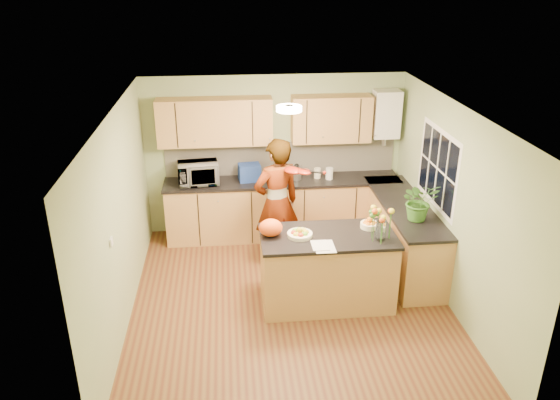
{
  "coord_description": "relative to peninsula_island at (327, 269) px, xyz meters",
  "views": [
    {
      "loc": [
        -0.72,
        -5.86,
        3.98
      ],
      "look_at": [
        -0.09,
        0.5,
        1.23
      ],
      "focal_mm": 35.0,
      "sensor_mm": 36.0,
      "label": 1
    }
  ],
  "objects": [
    {
      "name": "jar_white",
      "position": [
        0.36,
        1.91,
        0.55
      ],
      "size": [
        0.14,
        0.14,
        0.18
      ],
      "primitive_type": "cylinder",
      "rotation": [
        0.0,
        0.0,
        -0.25
      ],
      "color": "white",
      "rests_on": "back_counter"
    },
    {
      "name": "blue_box",
      "position": [
        -0.87,
        1.97,
        0.59
      ],
      "size": [
        0.35,
        0.28,
        0.26
      ],
      "primitive_type": "cube",
      "rotation": [
        0.0,
        0.0,
        0.12
      ],
      "color": "#213F99",
      "rests_on": "back_counter"
    },
    {
      "name": "kettle",
      "position": [
        -0.14,
        1.95,
        0.58
      ],
      "size": [
        0.16,
        0.16,
        0.29
      ],
      "rotation": [
        0.0,
        0.0,
        0.18
      ],
      "color": "#B8B7BC",
      "rests_on": "back_counter"
    },
    {
      "name": "right_counter",
      "position": [
        1.24,
        0.84,
        -0.01
      ],
      "size": [
        0.62,
        2.24,
        0.94
      ],
      "color": "tan",
      "rests_on": "floor"
    },
    {
      "name": "flower_vase",
      "position": [
        0.6,
        -0.18,
        0.83
      ],
      "size": [
        0.29,
        0.29,
        0.53
      ],
      "rotation": [
        0.0,
        0.0,
        -0.09
      ],
      "color": "silver",
      "rests_on": "peninsula_island"
    },
    {
      "name": "light_switch",
      "position": [
        -2.44,
        -0.61,
        0.82
      ],
      "size": [
        0.02,
        0.09,
        0.09
      ],
      "primitive_type": "cube",
      "color": "white",
      "rests_on": "wall_left"
    },
    {
      "name": "upper_cabinets",
      "position": [
        -0.63,
        2.07,
        1.37
      ],
      "size": [
        3.2,
        0.34,
        0.7
      ],
      "color": "tan",
      "rests_on": "wall_back"
    },
    {
      "name": "wall_back",
      "position": [
        -0.46,
        2.24,
        0.77
      ],
      "size": [
        4.0,
        0.02,
        2.5
      ],
      "primitive_type": "cube",
      "color": "#91AA79",
      "rests_on": "floor"
    },
    {
      "name": "peninsula_island",
      "position": [
        0.0,
        0.0,
        0.0
      ],
      "size": [
        1.66,
        0.85,
        0.95
      ],
      "color": "tan",
      "rests_on": "floor"
    },
    {
      "name": "splashback",
      "position": [
        -0.36,
        2.23,
        0.72
      ],
      "size": [
        3.6,
        0.02,
        0.52
      ],
      "primitive_type": "cube",
      "color": "beige",
      "rests_on": "back_counter"
    },
    {
      "name": "violinist",
      "position": [
        -0.53,
        1.04,
        0.46
      ],
      "size": [
        0.8,
        0.67,
        1.88
      ],
      "primitive_type": "imported",
      "rotation": [
        0.0,
        0.0,
        3.53
      ],
      "color": "tan",
      "rests_on": "floor"
    },
    {
      "name": "floor",
      "position": [
        -0.46,
        -0.01,
        -0.48
      ],
      "size": [
        4.5,
        4.5,
        0.0
      ],
      "primitive_type": "plane",
      "color": "#5D2D1A",
      "rests_on": "ground"
    },
    {
      "name": "wall_front",
      "position": [
        -0.46,
        -2.26,
        0.77
      ],
      "size": [
        4.0,
        0.02,
        2.5
      ],
      "primitive_type": "cube",
      "color": "#91AA79",
      "rests_on": "floor"
    },
    {
      "name": "violin",
      "position": [
        -0.33,
        0.82,
        1.03
      ],
      "size": [
        0.66,
        0.57,
        0.16
      ],
      "primitive_type": null,
      "rotation": [
        0.17,
        0.0,
        -0.61
      ],
      "color": "#540F05",
      "rests_on": "violinist"
    },
    {
      "name": "window_right",
      "position": [
        1.53,
        0.59,
        1.07
      ],
      "size": [
        0.01,
        1.3,
        1.05
      ],
      "color": "white",
      "rests_on": "wall_right"
    },
    {
      "name": "wall_left",
      "position": [
        -2.46,
        -0.01,
        0.77
      ],
      "size": [
        0.02,
        4.5,
        2.5
      ],
      "primitive_type": "cube",
      "color": "#91AA79",
      "rests_on": "floor"
    },
    {
      "name": "orange_bag",
      "position": [
        -0.7,
        0.05,
        0.58
      ],
      "size": [
        0.36,
        0.33,
        0.22
      ],
      "primitive_type": "ellipsoid",
      "rotation": [
        0.0,
        0.0,
        0.39
      ],
      "color": "#FF5315",
      "rests_on": "peninsula_island"
    },
    {
      "name": "potted_plant",
      "position": [
        1.24,
        0.35,
        0.72
      ],
      "size": [
        0.48,
        0.42,
        0.52
      ],
      "primitive_type": "imported",
      "rotation": [
        0.0,
        0.0,
        0.04
      ],
      "color": "#3D7828",
      "rests_on": "right_counter"
    },
    {
      "name": "papers",
      "position": [
        -0.1,
        -0.3,
        0.48
      ],
      "size": [
        0.24,
        0.32,
        0.01
      ],
      "primitive_type": "cube",
      "color": "silver",
      "rests_on": "peninsula_island"
    },
    {
      "name": "jar_cream",
      "position": [
        0.19,
        1.97,
        0.54
      ],
      "size": [
        0.12,
        0.12,
        0.16
      ],
      "primitive_type": "cylinder",
      "rotation": [
        0.0,
        0.0,
        -0.23
      ],
      "color": "#FAEEC8",
      "rests_on": "back_counter"
    },
    {
      "name": "back_counter",
      "position": [
        -0.36,
        1.94,
        -0.01
      ],
      "size": [
        3.64,
        0.62,
        0.94
      ],
      "color": "tan",
      "rests_on": "floor"
    },
    {
      "name": "boiler",
      "position": [
        1.24,
        2.08,
        1.42
      ],
      "size": [
        0.4,
        0.3,
        0.86
      ],
      "color": "white",
      "rests_on": "wall_back"
    },
    {
      "name": "orange_bowl",
      "position": [
        0.55,
        0.15,
        0.53
      ],
      "size": [
        0.23,
        0.23,
        0.13
      ],
      "color": "#FAEEC8",
      "rests_on": "peninsula_island"
    },
    {
      "name": "fruit_dish",
      "position": [
        -0.35,
        0.0,
        0.52
      ],
      "size": [
        0.31,
        0.31,
        0.11
      ],
      "color": "#FAEEC8",
      "rests_on": "peninsula_island"
    },
    {
      "name": "wall_right",
      "position": [
        1.54,
        -0.01,
        0.77
      ],
      "size": [
        0.02,
        4.5,
        2.5
      ],
      "primitive_type": "cube",
      "color": "#91AA79",
      "rests_on": "floor"
    },
    {
      "name": "ceiling_lamp",
      "position": [
        -0.46,
        0.29,
        1.98
      ],
      "size": [
        0.3,
        0.3,
        0.07
      ],
      "color": "#FFEABF",
      "rests_on": "ceiling"
    },
    {
      "name": "ceiling",
      "position": [
        -0.46,
        -0.01,
        2.02
      ],
      "size": [
        4.0,
        4.5,
        0.02
      ],
      "primitive_type": "cube",
      "color": "white",
      "rests_on": "wall_back"
    },
    {
      "name": "microwave",
      "position": [
        -1.64,
        1.92,
        0.63
      ],
      "size": [
        0.64,
        0.46,
        0.33
      ],
      "primitive_type": "imported",
      "rotation": [
        0.0,
        0.0,
        0.1
      ],
      "color": "white",
      "rests_on": "back_counter"
    }
  ]
}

